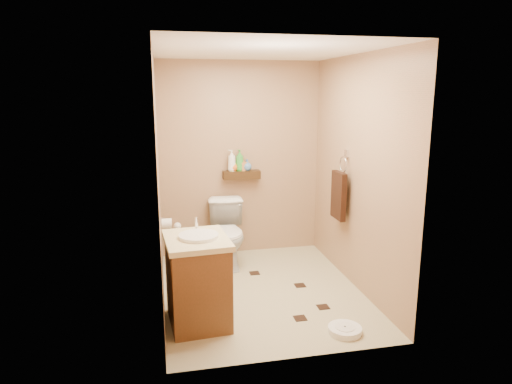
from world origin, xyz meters
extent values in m
plane|color=tan|center=(0.00, 0.00, 0.00)|extent=(2.50, 2.50, 0.00)
cube|color=#9F7C5A|center=(0.00, 1.25, 1.20)|extent=(2.00, 0.04, 2.40)
cube|color=#9F7C5A|center=(0.00, -1.25, 1.20)|extent=(2.00, 0.04, 2.40)
cube|color=#9F7C5A|center=(-1.00, 0.00, 1.20)|extent=(0.04, 2.50, 2.40)
cube|color=#9F7C5A|center=(1.00, 0.00, 1.20)|extent=(0.04, 2.50, 2.40)
cube|color=white|center=(0.00, 0.00, 2.40)|extent=(2.00, 2.50, 0.02)
cube|color=#3E2711|center=(0.00, 1.17, 1.02)|extent=(0.46, 0.14, 0.10)
cube|color=black|center=(-0.43, -0.25, 0.00)|extent=(0.11, 0.11, 0.01)
cube|color=black|center=(0.43, 0.04, 0.00)|extent=(0.11, 0.11, 0.01)
cube|color=black|center=(0.21, -0.65, 0.00)|extent=(0.11, 0.11, 0.01)
cube|color=black|center=(-0.61, 0.54, 0.00)|extent=(0.11, 0.11, 0.01)
cube|color=black|center=(0.50, -0.48, 0.00)|extent=(0.11, 0.11, 0.01)
cube|color=black|center=(0.02, 0.47, 0.00)|extent=(0.11, 0.11, 0.01)
imported|color=white|center=(-0.23, 0.83, 0.38)|extent=(0.47, 0.77, 0.75)
cube|color=brown|center=(-0.70, -0.52, 0.37)|extent=(0.55, 0.65, 0.75)
cube|color=beige|center=(-0.70, -0.52, 0.77)|extent=(0.59, 0.69, 0.05)
cylinder|color=white|center=(-0.68, -0.52, 0.80)|extent=(0.34, 0.34, 0.05)
cylinder|color=silver|center=(-0.68, -0.31, 0.86)|extent=(0.03, 0.03, 0.11)
cylinder|color=white|center=(0.51, -0.97, 0.03)|extent=(0.30, 0.30, 0.05)
cylinder|color=white|center=(0.51, -0.97, 0.06)|extent=(0.17, 0.17, 0.01)
cylinder|color=#1B6C6B|center=(-0.82, 0.92, 0.07)|extent=(0.12, 0.12, 0.13)
cylinder|color=white|center=(-0.82, 0.92, 0.31)|extent=(0.02, 0.02, 0.37)
sphere|color=white|center=(-0.82, 0.92, 0.48)|extent=(0.09, 0.09, 0.09)
cube|color=silver|center=(0.98, 0.25, 1.38)|extent=(0.03, 0.06, 0.08)
torus|color=silver|center=(0.95, 0.25, 1.26)|extent=(0.02, 0.19, 0.19)
cube|color=black|center=(0.91, 0.25, 0.92)|extent=(0.06, 0.30, 0.52)
cylinder|color=white|center=(-0.94, 0.65, 0.60)|extent=(0.11, 0.11, 0.11)
cylinder|color=silver|center=(-0.98, 0.65, 0.66)|extent=(0.04, 0.02, 0.02)
imported|color=white|center=(-0.12, 1.17, 1.20)|extent=(0.13, 0.13, 0.26)
imported|color=yellow|center=(-0.11, 1.17, 1.15)|extent=(0.09, 0.09, 0.15)
imported|color=orange|center=(-0.10, 1.17, 1.14)|extent=(0.11, 0.11, 0.14)
imported|color=green|center=(-0.02, 1.17, 1.20)|extent=(0.14, 0.14, 0.26)
imported|color=#CB7F43|center=(0.02, 1.17, 1.15)|extent=(0.10, 0.10, 0.16)
imported|color=#4879B5|center=(0.07, 1.17, 1.14)|extent=(0.14, 0.14, 0.14)
camera|label=1|loc=(-0.97, -4.30, 2.03)|focal=32.00mm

